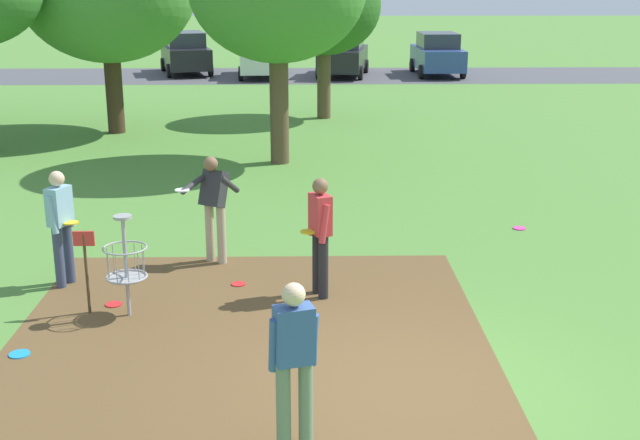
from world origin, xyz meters
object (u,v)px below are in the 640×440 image
(tree_mid_center, at_px, (324,7))
(parked_car_center_right, at_px, (343,55))
(parked_car_center_left, at_px, (262,55))
(player_waiting_left, at_px, (214,202))
(player_foreground_watching, at_px, (320,230))
(frisbee_far_left, at_px, (238,284))
(frisbee_by_tee, at_px, (114,304))
(parked_car_leftmost, at_px, (186,53))
(player_throwing, at_px, (294,358))
(frisbee_near_basket, at_px, (519,228))
(frisbee_mid_grass, at_px, (20,354))
(disc_golf_basket, at_px, (121,262))
(parked_car_rightmost, at_px, (437,54))
(player_waiting_right, at_px, (61,221))

(tree_mid_center, bearing_deg, parked_car_center_right, 84.22)
(tree_mid_center, bearing_deg, parked_car_center_left, 102.88)
(tree_mid_center, bearing_deg, player_waiting_left, -98.62)
(tree_mid_center, bearing_deg, player_foreground_watching, -91.58)
(frisbee_far_left, bearing_deg, frisbee_by_tee, -156.04)
(parked_car_leftmost, bearing_deg, player_throwing, -80.41)
(frisbee_far_left, bearing_deg, frisbee_near_basket, 28.93)
(player_foreground_watching, height_order, frisbee_near_basket, player_foreground_watching)
(player_waiting_left, relative_size, tree_mid_center, 0.35)
(tree_mid_center, bearing_deg, frisbee_near_basket, -74.68)
(player_waiting_left, height_order, parked_car_center_left, parked_car_center_left)
(player_throwing, distance_m, frisbee_mid_grass, 4.05)
(parked_car_center_right, bearing_deg, frisbee_mid_grass, -100.60)
(tree_mid_center, relative_size, parked_car_leftmost, 1.08)
(frisbee_far_left, bearing_deg, tree_mid_center, 83.66)
(player_throwing, xyz_separation_m, frisbee_by_tee, (-2.53, 3.63, -0.96))
(disc_golf_basket, height_order, parked_car_leftmost, parked_car_leftmost)
(parked_car_rightmost, bearing_deg, parked_car_center_right, -176.81)
(parked_car_center_left, distance_m, parked_car_center_right, 3.54)
(tree_mid_center, height_order, parked_car_center_right, tree_mid_center)
(disc_golf_basket, distance_m, frisbee_near_basket, 7.32)
(player_throwing, xyz_separation_m, parked_car_center_right, (1.83, 29.63, -0.05))
(player_throwing, xyz_separation_m, tree_mid_center, (0.73, 18.76, 2.42))
(parked_car_center_left, bearing_deg, parked_car_rightmost, 3.50)
(tree_mid_center, distance_m, parked_car_center_left, 11.18)
(parked_car_leftmost, bearing_deg, frisbee_far_left, -80.69)
(player_foreground_watching, relative_size, frisbee_near_basket, 7.46)
(frisbee_by_tee, distance_m, frisbee_mid_grass, 1.72)
(player_throwing, height_order, parked_car_center_right, parked_car_center_right)
(frisbee_mid_grass, height_order, parked_car_center_left, parked_car_center_left)
(player_throwing, relative_size, parked_car_center_left, 0.40)
(disc_golf_basket, relative_size, parked_car_center_left, 0.32)
(player_waiting_right, xyz_separation_m, tree_mid_center, (4.12, 14.33, 2.42))
(player_foreground_watching, xyz_separation_m, player_throwing, (-0.32, -3.94, 0.00))
(disc_golf_basket, relative_size, parked_car_center_right, 0.31)
(frisbee_far_left, bearing_deg, parked_car_center_right, 83.90)
(frisbee_far_left, xyz_separation_m, parked_car_rightmost, (6.87, 25.49, 0.91))
(frisbee_by_tee, bearing_deg, tree_mid_center, 77.84)
(player_throwing, xyz_separation_m, player_waiting_left, (-1.30, 5.37, 0.02))
(parked_car_center_left, bearing_deg, disc_golf_basket, -91.32)
(player_throwing, height_order, frisbee_far_left, player_throwing)
(frisbee_far_left, bearing_deg, disc_golf_basket, -142.95)
(disc_golf_basket, bearing_deg, player_throwing, -54.99)
(player_foreground_watching, xyz_separation_m, frisbee_mid_grass, (-3.64, -1.83, -0.96))
(parked_car_rightmost, bearing_deg, frisbee_near_basket, -95.15)
(player_foreground_watching, bearing_deg, player_waiting_left, 138.49)
(frisbee_mid_grass, bearing_deg, player_waiting_left, 58.24)
(player_waiting_left, height_order, frisbee_near_basket, player_waiting_left)
(parked_car_leftmost, bearing_deg, parked_car_center_right, -7.83)
(frisbee_near_basket, relative_size, parked_car_center_right, 0.05)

